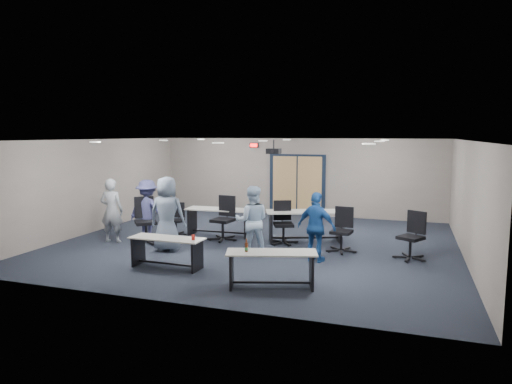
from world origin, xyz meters
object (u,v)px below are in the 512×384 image
(table_front_left, at_px, (167,247))
(table_back_left, at_px, (220,217))
(chair_loose_right, at_px, (411,236))
(person_plaid, at_px, (167,214))
(table_back_right, at_px, (305,221))
(person_back, at_px, (148,210))
(chair_back_a, at_px, (176,219))
(person_navy, at_px, (316,227))
(table_front_right, at_px, (271,263))
(chair_back_c, at_px, (284,223))
(person_lightblue, at_px, (252,221))
(chair_back_d, at_px, (342,230))
(chair_loose_left, at_px, (146,220))
(person_gray, at_px, (112,211))
(chair_back_b, at_px, (223,218))

(table_front_left, xyz_separation_m, table_back_left, (-0.17, 3.24, 0.07))
(chair_loose_right, distance_m, person_plaid, 5.76)
(table_back_right, bearing_deg, person_back, 175.16)
(chair_back_a, bearing_deg, person_navy, -25.60)
(table_front_right, height_order, person_back, person_back)
(chair_back_c, height_order, person_back, person_back)
(chair_loose_right, distance_m, person_navy, 2.20)
(person_back, bearing_deg, table_front_right, 147.14)
(chair_back_c, height_order, person_lightblue, person_lightblue)
(chair_back_d, relative_size, chair_loose_left, 0.90)
(table_back_right, bearing_deg, person_gray, 178.48)
(table_front_left, bearing_deg, chair_loose_left, 133.21)
(chair_back_a, height_order, person_plaid, person_plaid)
(chair_back_d, xyz_separation_m, person_lightblue, (-1.95, -0.98, 0.28))
(table_front_right, bearing_deg, chair_loose_right, 32.13)
(table_back_right, xyz_separation_m, person_plaid, (-3.00, -1.97, 0.35))
(chair_loose_right, relative_size, person_navy, 0.70)
(person_lightblue, bearing_deg, person_plaid, -10.06)
(chair_back_c, distance_m, person_navy, 1.81)
(chair_loose_right, height_order, person_back, person_back)
(table_front_left, distance_m, table_back_right, 3.98)
(table_front_left, relative_size, chair_back_d, 1.50)
(chair_loose_right, bearing_deg, table_back_right, -167.90)
(person_plaid, distance_m, person_back, 1.36)
(person_gray, relative_size, person_plaid, 0.93)
(chair_loose_left, bearing_deg, chair_loose_right, -35.05)
(person_gray, bearing_deg, person_back, -155.23)
(person_gray, height_order, person_navy, person_gray)
(table_front_left, height_order, person_back, person_back)
(person_back, bearing_deg, person_navy, 171.08)
(person_gray, bearing_deg, person_plaid, 160.61)
(chair_back_a, bearing_deg, table_front_right, -48.95)
(person_navy, distance_m, person_back, 4.76)
(person_gray, xyz_separation_m, person_back, (0.76, 0.52, -0.03))
(table_back_right, height_order, chair_loose_left, chair_loose_left)
(table_front_left, relative_size, chair_back_a, 1.78)
(chair_back_b, height_order, person_lightblue, person_lightblue)
(person_gray, bearing_deg, chair_back_c, -173.26)
(table_back_right, distance_m, person_navy, 1.90)
(person_gray, height_order, person_back, person_gray)
(table_front_left, height_order, person_lightblue, person_lightblue)
(person_lightblue, height_order, person_navy, person_lightblue)
(chair_back_d, relative_size, person_gray, 0.64)
(table_back_left, bearing_deg, person_navy, -32.13)
(chair_loose_right, xyz_separation_m, person_plaid, (-5.65, -1.07, 0.37))
(table_front_right, bearing_deg, chair_back_d, 56.70)
(table_front_left, distance_m, chair_loose_right, 5.46)
(chair_loose_left, xyz_separation_m, person_navy, (4.58, -0.32, 0.19))
(table_front_left, relative_size, chair_loose_right, 1.48)
(table_back_right, relative_size, person_plaid, 1.18)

